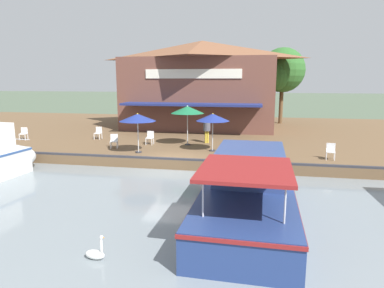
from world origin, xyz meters
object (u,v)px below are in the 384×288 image
(tree_downstream_bank, at_px, (281,71))
(cafe_chair_beside_entrance, at_px, (114,140))
(patio_umbrella_by_entrance, at_px, (213,117))
(person_mid_patio, at_px, (207,127))
(cafe_chair_facing_river, at_px, (24,133))
(cafe_chair_far_corner_seat, at_px, (98,132))
(patio_umbrella_far_corner, at_px, (187,110))
(tree_behind_restaurant, at_px, (235,80))
(motorboat_outer_channel, at_px, (249,188))
(cafe_chair_under_first_umbrella, at_px, (150,137))
(waterfront_restaurant, at_px, (202,84))
(patio_umbrella_mid_patio_left, at_px, (138,118))
(cafe_chair_mid_patio, at_px, (331,151))
(swan, at_px, (95,254))

(tree_downstream_bank, bearing_deg, cafe_chair_beside_entrance, -36.96)
(patio_umbrella_by_entrance, height_order, person_mid_patio, patio_umbrella_by_entrance)
(cafe_chair_facing_river, xyz_separation_m, cafe_chair_far_corner_seat, (-1.22, 4.97, 0.00))
(patio_umbrella_far_corner, xyz_separation_m, tree_behind_restaurant, (-12.66, 2.10, 1.85))
(motorboat_outer_channel, distance_m, tree_behind_restaurant, 22.30)
(cafe_chair_under_first_umbrella, relative_size, motorboat_outer_channel, 0.10)
(waterfront_restaurant, xyz_separation_m, person_mid_patio, (8.29, 1.68, -2.74))
(patio_umbrella_mid_patio_left, distance_m, cafe_chair_mid_patio, 10.59)
(cafe_chair_far_corner_seat, relative_size, tree_downstream_bank, 0.12)
(waterfront_restaurant, bearing_deg, cafe_chair_beside_entrance, -18.23)
(cafe_chair_facing_river, distance_m, motorboat_outer_channel, 18.09)
(patio_umbrella_far_corner, bearing_deg, waterfront_restaurant, -176.47)
(cafe_chair_beside_entrance, bearing_deg, patio_umbrella_far_corner, 113.27)
(patio_umbrella_far_corner, distance_m, cafe_chair_far_corner_seat, 6.92)
(cafe_chair_facing_river, bearing_deg, motorboat_outer_channel, 60.16)
(cafe_chair_mid_patio, xyz_separation_m, tree_behind_restaurant, (-15.24, -6.07, 3.63))
(cafe_chair_far_corner_seat, height_order, tree_downstream_bank, tree_downstream_bank)
(waterfront_restaurant, xyz_separation_m, patio_umbrella_mid_patio_left, (12.07, -1.73, -1.76))
(patio_umbrella_by_entrance, xyz_separation_m, cafe_chair_beside_entrance, (0.22, -6.03, -1.50))
(patio_umbrella_mid_patio_left, relative_size, cafe_chair_beside_entrance, 2.67)
(patio_umbrella_mid_patio_left, xyz_separation_m, swan, (10.62, 2.54, -2.39))
(waterfront_restaurant, xyz_separation_m, tree_behind_restaurant, (-3.41, 2.67, 0.33))
(patio_umbrella_far_corner, bearing_deg, cafe_chair_beside_entrance, -66.73)
(patio_umbrella_by_entrance, bearing_deg, patio_umbrella_far_corner, -131.34)
(patio_umbrella_by_entrance, bearing_deg, cafe_chair_under_first_umbrella, -108.05)
(motorboat_outer_channel, height_order, swan, motorboat_outer_channel)
(patio_umbrella_far_corner, height_order, cafe_chair_mid_patio, patio_umbrella_far_corner)
(patio_umbrella_mid_patio_left, relative_size, cafe_chair_mid_patio, 2.67)
(patio_umbrella_far_corner, distance_m, cafe_chair_under_first_umbrella, 3.02)
(tree_behind_restaurant, bearing_deg, tree_downstream_bank, 85.03)
(cafe_chair_under_first_umbrella, relative_size, person_mid_patio, 0.51)
(waterfront_restaurant, xyz_separation_m, motorboat_outer_channel, (18.47, 4.68, -3.48))
(cafe_chair_beside_entrance, xyz_separation_m, cafe_chair_mid_patio, (0.77, 12.39, 0.00))
(patio_umbrella_by_entrance, bearing_deg, motorboat_outer_channel, 16.76)
(patio_umbrella_mid_patio_left, relative_size, cafe_chair_under_first_umbrella, 2.67)
(patio_umbrella_far_corner, relative_size, patio_umbrella_by_entrance, 1.13)
(waterfront_restaurant, distance_m, cafe_chair_under_first_umbrella, 10.19)
(cafe_chair_mid_patio, relative_size, tree_downstream_bank, 0.12)
(cafe_chair_far_corner_seat, bearing_deg, tree_downstream_bank, 130.94)
(patio_umbrella_far_corner, bearing_deg, patio_umbrella_by_entrance, 48.66)
(cafe_chair_facing_river, height_order, motorboat_outer_channel, motorboat_outer_channel)
(patio_umbrella_by_entrance, distance_m, tree_behind_restaurant, 14.42)
(patio_umbrella_far_corner, relative_size, tree_downstream_bank, 0.36)
(waterfront_restaurant, bearing_deg, cafe_chair_under_first_umbrella, -11.12)
(swan, bearing_deg, cafe_chair_far_corner_seat, -154.62)
(patio_umbrella_far_corner, bearing_deg, tree_downstream_bank, 152.50)
(cafe_chair_under_first_umbrella, distance_m, motorboat_outer_channel, 11.13)
(patio_umbrella_mid_patio_left, relative_size, tree_behind_restaurant, 0.37)
(patio_umbrella_far_corner, xyz_separation_m, cafe_chair_beside_entrance, (1.81, -4.21, -1.78))
(patio_umbrella_by_entrance, distance_m, cafe_chair_facing_river, 13.55)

